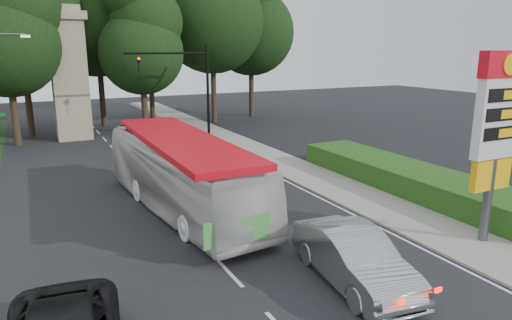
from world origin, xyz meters
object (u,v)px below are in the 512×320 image
transit_bus (182,174)px  sedan_silver (354,257)px  traffic_signal_mast (191,80)px  gas_station_pylon (497,122)px  monument (69,73)px

transit_bus → sedan_silver: size_ratio=2.31×
traffic_signal_mast → sedan_silver: traffic_signal_mast is taller
gas_station_pylon → traffic_signal_mast: (-3.52, 22.00, 0.22)m
traffic_signal_mast → gas_station_pylon: bearing=-80.9°
gas_station_pylon → monument: bearing=111.8°
gas_station_pylon → sedan_silver: size_ratio=1.35×
transit_bus → traffic_signal_mast: bearing=63.7°
transit_bus → sedan_silver: 8.88m
sedan_silver → transit_bus: bearing=114.3°
gas_station_pylon → traffic_signal_mast: traffic_signal_mast is taller
gas_station_pylon → traffic_signal_mast: bearing=99.1°
sedan_silver → gas_station_pylon: bearing=9.2°
traffic_signal_mast → transit_bus: 15.02m
traffic_signal_mast → sedan_silver: 22.70m
traffic_signal_mast → monument: 9.76m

